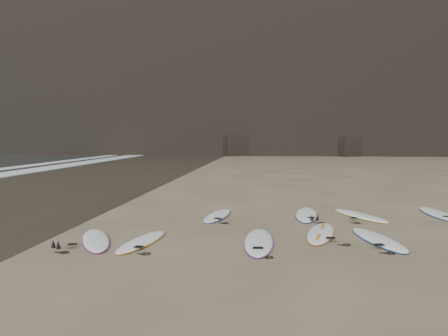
{
  "coord_description": "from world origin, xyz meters",
  "views": [
    {
      "loc": [
        -1.81,
        -10.58,
        2.47
      ],
      "look_at": [
        -3.1,
        2.7,
        1.5
      ],
      "focal_mm": 35.0,
      "sensor_mm": 36.0,
      "label": 1
    }
  ],
  "objects_px": {
    "surfboard_0": "(142,241)",
    "surfboard_6": "(306,214)",
    "surfboard_8": "(437,213)",
    "surfboard_3": "(378,239)",
    "surfboard_2": "(321,233)",
    "surfboard_5": "(217,215)",
    "surfboard_1": "(259,241)",
    "surfboard_7": "(360,215)",
    "surfboard_11": "(96,240)"
  },
  "relations": [
    {
      "from": "surfboard_0",
      "to": "surfboard_6",
      "type": "distance_m",
      "value": 5.66
    },
    {
      "from": "surfboard_8",
      "to": "surfboard_0",
      "type": "bearing_deg",
      "value": -152.15
    },
    {
      "from": "surfboard_0",
      "to": "surfboard_3",
      "type": "bearing_deg",
      "value": 17.34
    },
    {
      "from": "surfboard_2",
      "to": "surfboard_0",
      "type": "bearing_deg",
      "value": -151.16
    },
    {
      "from": "surfboard_0",
      "to": "surfboard_6",
      "type": "relative_size",
      "value": 0.86
    },
    {
      "from": "surfboard_2",
      "to": "surfboard_5",
      "type": "xyz_separation_m",
      "value": [
        -2.86,
        2.17,
        -0.0
      ]
    },
    {
      "from": "surfboard_1",
      "to": "surfboard_3",
      "type": "xyz_separation_m",
      "value": [
        2.81,
        0.51,
        -0.0
      ]
    },
    {
      "from": "surfboard_1",
      "to": "surfboard_5",
      "type": "relative_size",
      "value": 1.12
    },
    {
      "from": "surfboard_5",
      "to": "surfboard_7",
      "type": "bearing_deg",
      "value": 13.66
    },
    {
      "from": "surfboard_2",
      "to": "surfboard_6",
      "type": "distance_m",
      "value": 2.61
    },
    {
      "from": "surfboard_6",
      "to": "surfboard_8",
      "type": "relative_size",
      "value": 1.04
    },
    {
      "from": "surfboard_2",
      "to": "surfboard_8",
      "type": "xyz_separation_m",
      "value": [
        4.0,
        3.17,
        0.0
      ]
    },
    {
      "from": "surfboard_6",
      "to": "surfboard_7",
      "type": "height_order",
      "value": "surfboard_6"
    },
    {
      "from": "surfboard_5",
      "to": "surfboard_11",
      "type": "relative_size",
      "value": 0.99
    },
    {
      "from": "surfboard_0",
      "to": "surfboard_8",
      "type": "xyz_separation_m",
      "value": [
        8.24,
        4.44,
        0.0
      ]
    },
    {
      "from": "surfboard_5",
      "to": "surfboard_11",
      "type": "bearing_deg",
      "value": -118.34
    },
    {
      "from": "surfboard_2",
      "to": "surfboard_6",
      "type": "xyz_separation_m",
      "value": [
        -0.12,
        2.6,
        0.0
      ]
    },
    {
      "from": "surfboard_0",
      "to": "surfboard_11",
      "type": "bearing_deg",
      "value": -171.91
    },
    {
      "from": "surfboard_7",
      "to": "surfboard_0",
      "type": "bearing_deg",
      "value": -171.81
    },
    {
      "from": "surfboard_5",
      "to": "surfboard_7",
      "type": "xyz_separation_m",
      "value": [
        4.37,
        0.44,
        0.0
      ]
    },
    {
      "from": "surfboard_0",
      "to": "surfboard_7",
      "type": "height_order",
      "value": "surfboard_7"
    },
    {
      "from": "surfboard_5",
      "to": "surfboard_6",
      "type": "distance_m",
      "value": 2.78
    },
    {
      "from": "surfboard_0",
      "to": "surfboard_2",
      "type": "distance_m",
      "value": 4.43
    },
    {
      "from": "surfboard_5",
      "to": "surfboard_7",
      "type": "distance_m",
      "value": 4.39
    },
    {
      "from": "surfboard_0",
      "to": "surfboard_11",
      "type": "relative_size",
      "value": 0.94
    },
    {
      "from": "surfboard_8",
      "to": "surfboard_1",
      "type": "bearing_deg",
      "value": -143.19
    },
    {
      "from": "surfboard_3",
      "to": "surfboard_5",
      "type": "relative_size",
      "value": 1.06
    },
    {
      "from": "surfboard_2",
      "to": "surfboard_5",
      "type": "height_order",
      "value": "surfboard_2"
    },
    {
      "from": "surfboard_2",
      "to": "surfboard_8",
      "type": "height_order",
      "value": "same"
    },
    {
      "from": "surfboard_0",
      "to": "surfboard_3",
      "type": "distance_m",
      "value": 5.56
    },
    {
      "from": "surfboard_1",
      "to": "surfboard_6",
      "type": "height_order",
      "value": "surfboard_1"
    },
    {
      "from": "surfboard_0",
      "to": "surfboard_2",
      "type": "bearing_deg",
      "value": 26.51
    },
    {
      "from": "surfboard_0",
      "to": "surfboard_8",
      "type": "relative_size",
      "value": 0.89
    },
    {
      "from": "surfboard_0",
      "to": "surfboard_3",
      "type": "xyz_separation_m",
      "value": [
        5.51,
        0.73,
        0.0
      ]
    },
    {
      "from": "surfboard_3",
      "to": "surfboard_11",
      "type": "distance_m",
      "value": 6.68
    },
    {
      "from": "surfboard_8",
      "to": "surfboard_11",
      "type": "bearing_deg",
      "value": -155.27
    },
    {
      "from": "surfboard_7",
      "to": "surfboard_8",
      "type": "xyz_separation_m",
      "value": [
        2.5,
        0.55,
        0.0
      ]
    },
    {
      "from": "surfboard_3",
      "to": "surfboard_7",
      "type": "xyz_separation_m",
      "value": [
        0.23,
        3.16,
        -0.0
      ]
    },
    {
      "from": "surfboard_5",
      "to": "surfboard_1",
      "type": "bearing_deg",
      "value": -59.77
    },
    {
      "from": "surfboard_6",
      "to": "surfboard_2",
      "type": "bearing_deg",
      "value": -81.8
    },
    {
      "from": "surfboard_5",
      "to": "surfboard_3",
      "type": "bearing_deg",
      "value": -25.41
    },
    {
      "from": "surfboard_0",
      "to": "surfboard_3",
      "type": "height_order",
      "value": "surfboard_3"
    },
    {
      "from": "surfboard_3",
      "to": "surfboard_6",
      "type": "height_order",
      "value": "surfboard_6"
    },
    {
      "from": "surfboard_8",
      "to": "surfboard_6",
      "type": "bearing_deg",
      "value": -172.72
    },
    {
      "from": "surfboard_2",
      "to": "surfboard_3",
      "type": "relative_size",
      "value": 1.0
    },
    {
      "from": "surfboard_1",
      "to": "surfboard_2",
      "type": "height_order",
      "value": "surfboard_1"
    },
    {
      "from": "surfboard_1",
      "to": "surfboard_11",
      "type": "relative_size",
      "value": 1.11
    },
    {
      "from": "surfboard_0",
      "to": "surfboard_6",
      "type": "height_order",
      "value": "surfboard_6"
    },
    {
      "from": "surfboard_5",
      "to": "surfboard_11",
      "type": "distance_m",
      "value": 4.24
    },
    {
      "from": "surfboard_7",
      "to": "surfboard_11",
      "type": "relative_size",
      "value": 1.02
    }
  ]
}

